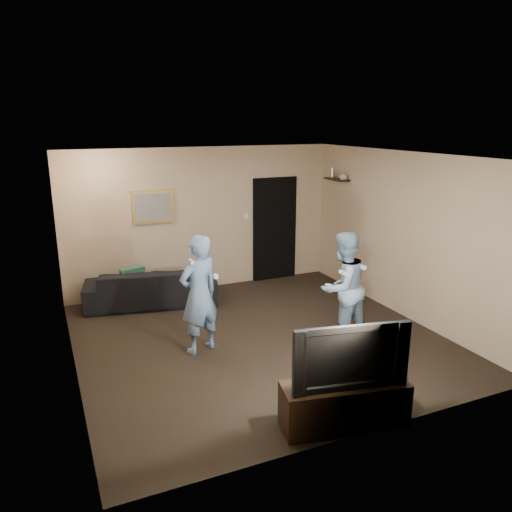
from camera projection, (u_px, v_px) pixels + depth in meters
name	position (u px, v px, depth m)	size (l,w,h in m)	color
ground	(258.00, 338.00, 7.23)	(5.00, 5.00, 0.00)	black
ceiling	(259.00, 156.00, 6.54)	(5.00, 5.00, 0.04)	silver
wall_back	(203.00, 219.00, 9.09)	(5.00, 0.04, 2.60)	tan
wall_front	(367.00, 314.00, 4.68)	(5.00, 0.04, 2.60)	tan
wall_left	(66.00, 273.00, 5.91)	(0.04, 5.00, 2.60)	tan
wall_right	(403.00, 235.00, 7.86)	(0.04, 5.00, 2.60)	tan
sofa	(151.00, 286.00, 8.49)	(2.18, 0.85, 0.64)	black
throw_pillow	(133.00, 279.00, 8.33)	(0.41, 0.13, 0.41)	#184938
painting_frame	(153.00, 207.00, 8.64)	(0.72, 0.05, 0.57)	olive
painting_canvas	(153.00, 207.00, 8.62)	(0.62, 0.01, 0.47)	slate
doorway	(275.00, 229.00, 9.71)	(0.90, 0.06, 2.00)	black
light_switch	(246.00, 216.00, 9.40)	(0.08, 0.02, 0.12)	silver
wall_shelf	(337.00, 179.00, 9.22)	(0.20, 0.60, 0.03)	black
shelf_vase	(343.00, 176.00, 9.01)	(0.14, 0.14, 0.14)	#A5A6AA
shelf_figurine	(332.00, 173.00, 9.33)	(0.06, 0.06, 0.18)	#B4B4B8
tv_console	(344.00, 404.00, 5.10)	(1.30, 0.42, 0.46)	black
television	(347.00, 353.00, 4.95)	(1.19, 0.16, 0.68)	black
wii_player_left	(199.00, 294.00, 6.63)	(0.69, 0.57, 1.63)	#678AB2
wii_player_right	(343.00, 287.00, 6.96)	(0.90, 0.77, 1.59)	#8AABC9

